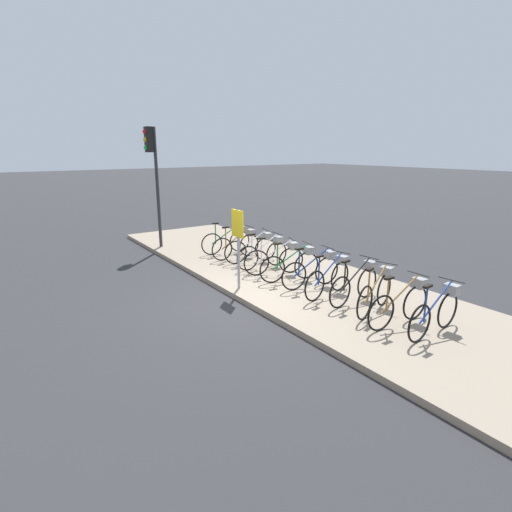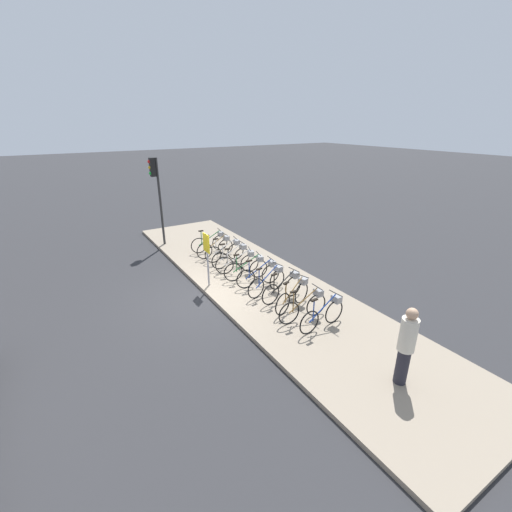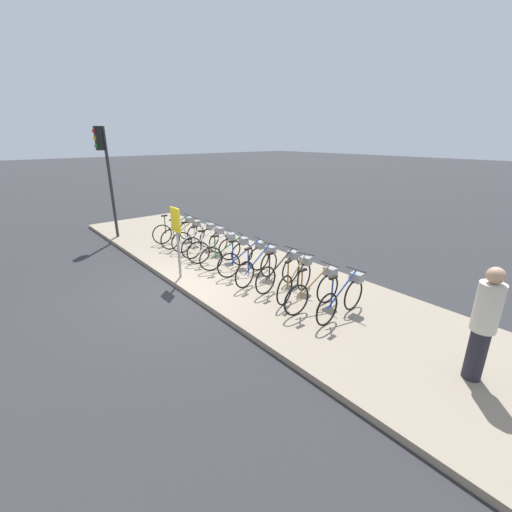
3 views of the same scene
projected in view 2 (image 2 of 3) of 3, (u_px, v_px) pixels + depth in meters
The scene contains 17 objects.
ground_plane at pixel (208, 297), 10.92m from camera, with size 120.00×120.00×0.00m, color #2D2D30.
sidewalk at pixel (257, 282), 11.81m from camera, with size 15.73×3.75×0.12m.
parked_bicycle_0 at pixel (212, 242), 14.27m from camera, with size 0.46×1.56×0.97m.
parked_bicycle_1 at pixel (217, 246), 13.73m from camera, with size 0.46×1.58×0.97m.
parked_bicycle_2 at pixel (227, 250), 13.31m from camera, with size 0.47×1.56×0.97m.
parked_bicycle_3 at pixel (233, 255), 12.79m from camera, with size 0.46×1.58×0.97m.
parked_bicycle_4 at pixel (240, 262), 12.24m from camera, with size 0.65×1.50×0.97m.
parked_bicycle_5 at pixel (249, 267), 11.75m from camera, with size 0.51×1.55×0.97m.
parked_bicycle_6 at pixel (261, 273), 11.31m from camera, with size 0.46×1.57×0.97m.
parked_bicycle_7 at pixel (269, 280), 10.80m from camera, with size 0.46×1.56×0.97m.
parked_bicycle_8 at pixel (285, 286), 10.41m from camera, with size 0.46×1.57×0.97m.
parked_bicycle_9 at pixel (294, 294), 9.94m from camera, with size 0.59×1.52×0.97m.
parked_bicycle_10 at pixel (306, 305), 9.36m from camera, with size 0.46×1.58×0.97m.
parked_bicycle_11 at pixel (325, 313), 8.98m from camera, with size 0.46×1.57×0.97m.
pedestrian at pixel (406, 345), 6.87m from camera, with size 0.34×0.34×1.77m.
traffic_light at pixel (156, 184), 14.26m from camera, with size 0.24×0.40×3.73m.
sign_post at pixel (207, 251), 10.99m from camera, with size 0.44×0.07×1.80m.
Camera 2 is at (9.02, -3.79, 5.25)m, focal length 24.00 mm.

